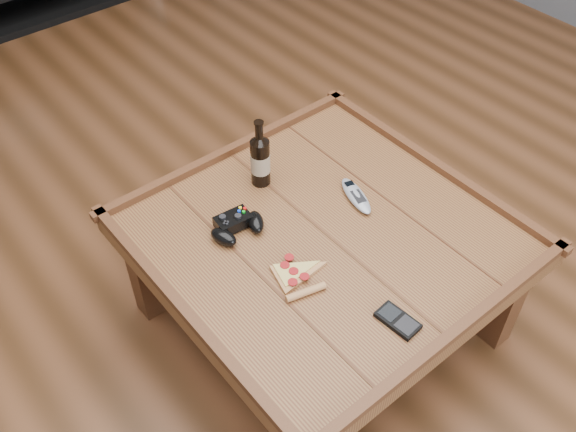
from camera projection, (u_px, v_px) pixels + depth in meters
ground at (319, 321)px, 2.24m from camera, size 6.00×6.00×0.00m
coffee_table at (324, 246)px, 1.96m from camera, size 1.03×1.03×0.48m
beer_bottle at (260, 159)px, 2.01m from camera, size 0.06×0.06×0.24m
game_controller at (237, 226)px, 1.91m from camera, size 0.19×0.13×0.05m
pizza_slice at (295, 276)px, 1.79m from camera, size 0.18×0.24×0.02m
smartphone at (398, 320)px, 1.68m from camera, size 0.07×0.12×0.02m
remote_control at (356, 196)px, 2.01m from camera, size 0.10×0.18×0.03m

